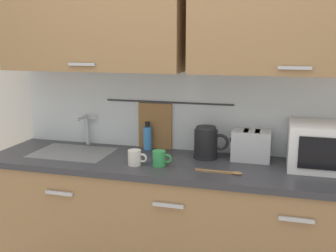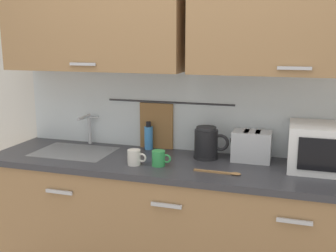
% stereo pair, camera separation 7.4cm
% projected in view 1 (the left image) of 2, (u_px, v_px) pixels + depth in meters
% --- Properties ---
extents(counter_unit, '(2.53, 0.64, 0.90)m').
position_uv_depth(counter_unit, '(180.00, 227.00, 2.59)').
color(counter_unit, '#997047').
rests_on(counter_unit, ground).
extents(back_wall_assembly, '(3.70, 0.41, 2.50)m').
position_uv_depth(back_wall_assembly, '(191.00, 60.00, 2.59)').
color(back_wall_assembly, silver).
rests_on(back_wall_assembly, ground).
extents(sink_faucet, '(0.09, 0.17, 0.22)m').
position_uv_depth(sink_faucet, '(86.00, 126.00, 2.88)').
color(sink_faucet, '#B2B5BA').
rests_on(sink_faucet, counter_unit).
extents(microwave, '(0.46, 0.35, 0.27)m').
position_uv_depth(microwave, '(329.00, 147.00, 2.34)').
color(microwave, white).
rests_on(microwave, counter_unit).
extents(electric_kettle, '(0.23, 0.16, 0.21)m').
position_uv_depth(electric_kettle, '(206.00, 143.00, 2.57)').
color(electric_kettle, black).
rests_on(electric_kettle, counter_unit).
extents(dish_soap_bottle, '(0.06, 0.06, 0.20)m').
position_uv_depth(dish_soap_bottle, '(148.00, 137.00, 2.78)').
color(dish_soap_bottle, '#3F8CD8').
rests_on(dish_soap_bottle, counter_unit).
extents(mug_near_sink, '(0.12, 0.08, 0.09)m').
position_uv_depth(mug_near_sink, '(135.00, 158.00, 2.43)').
color(mug_near_sink, silver).
rests_on(mug_near_sink, counter_unit).
extents(toaster, '(0.26, 0.17, 0.19)m').
position_uv_depth(toaster, '(251.00, 145.00, 2.53)').
color(toaster, '#B7BABF').
rests_on(toaster, counter_unit).
extents(mug_by_kettle, '(0.12, 0.08, 0.09)m').
position_uv_depth(mug_by_kettle, '(160.00, 158.00, 2.41)').
color(mug_by_kettle, green).
rests_on(mug_by_kettle, counter_unit).
extents(wooden_spoon, '(0.28, 0.04, 0.01)m').
position_uv_depth(wooden_spoon, '(224.00, 172.00, 2.29)').
color(wooden_spoon, '#9E7042').
rests_on(wooden_spoon, counter_unit).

